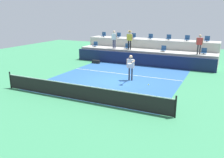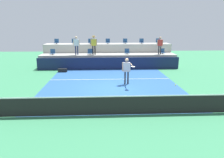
{
  "view_description": "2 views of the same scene",
  "coord_description": "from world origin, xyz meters",
  "px_view_note": "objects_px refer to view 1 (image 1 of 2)",
  "views": [
    {
      "loc": [
        6.97,
        -14.38,
        4.69
      ],
      "look_at": [
        0.96,
        -1.87,
        0.81
      ],
      "focal_mm": 38.33,
      "sensor_mm": 36.0,
      "label": 1
    },
    {
      "loc": [
        -0.61,
        -12.56,
        3.94
      ],
      "look_at": [
        -0.08,
        -1.72,
        1.1
      ],
      "focal_mm": 32.87,
      "sensor_mm": 36.0,
      "label": 2
    }
  ],
  "objects_px": {
    "stadium_chair_lower_right": "(163,49)",
    "stadium_chair_lower_far_right": "(204,52)",
    "stadium_chair_upper_far_right": "(207,39)",
    "spectator_with_hat": "(130,38)",
    "stadium_chair_upper_right": "(187,39)",
    "tennis_player": "(131,65)",
    "equipment_bag": "(96,62)",
    "stadium_chair_upper_mid_right": "(169,38)",
    "spectator_in_grey": "(200,43)",
    "stadium_chair_lower_left": "(127,47)",
    "stadium_chair_upper_far_left": "(104,35)",
    "stadium_chair_lower_far_left": "(95,45)",
    "stadium_chair_upper_left": "(118,35)",
    "spectator_leaning_on_rail": "(114,38)",
    "stadium_chair_upper_center": "(150,37)",
    "tennis_ball": "(148,85)",
    "stadium_chair_upper_mid_left": "(133,36)"
  },
  "relations": [
    {
      "from": "spectator_leaning_on_rail",
      "to": "tennis_player",
      "type": "bearing_deg",
      "value": -55.44
    },
    {
      "from": "stadium_chair_lower_far_left",
      "to": "stadium_chair_upper_right",
      "type": "bearing_deg",
      "value": 11.45
    },
    {
      "from": "stadium_chair_lower_far_right",
      "to": "stadium_chair_upper_far_right",
      "type": "bearing_deg",
      "value": 89.23
    },
    {
      "from": "stadium_chair_lower_far_right",
      "to": "equipment_bag",
      "type": "relative_size",
      "value": 0.68
    },
    {
      "from": "stadium_chair_upper_right",
      "to": "tennis_player",
      "type": "height_order",
      "value": "stadium_chair_upper_right"
    },
    {
      "from": "stadium_chair_upper_mid_left",
      "to": "spectator_leaning_on_rail",
      "type": "bearing_deg",
      "value": -118.33
    },
    {
      "from": "stadium_chair_upper_center",
      "to": "stadium_chair_upper_far_right",
      "type": "relative_size",
      "value": 1.0
    },
    {
      "from": "equipment_bag",
      "to": "stadium_chair_upper_left",
      "type": "bearing_deg",
      "value": 81.76
    },
    {
      "from": "stadium_chair_upper_mid_left",
      "to": "spectator_with_hat",
      "type": "distance_m",
      "value": 2.23
    },
    {
      "from": "spectator_leaning_on_rail",
      "to": "equipment_bag",
      "type": "relative_size",
      "value": 2.29
    },
    {
      "from": "stadium_chair_lower_right",
      "to": "spectator_leaning_on_rail",
      "type": "height_order",
      "value": "spectator_leaning_on_rail"
    },
    {
      "from": "stadium_chair_lower_left",
      "to": "tennis_ball",
      "type": "distance_m",
      "value": 10.67
    },
    {
      "from": "spectator_leaning_on_rail",
      "to": "spectator_with_hat",
      "type": "distance_m",
      "value": 1.62
    },
    {
      "from": "stadium_chair_lower_far_left",
      "to": "stadium_chair_lower_right",
      "type": "xyz_separation_m",
      "value": [
        7.14,
        0.0,
        0.0
      ]
    },
    {
      "from": "stadium_chair_lower_far_left",
      "to": "stadium_chair_upper_center",
      "type": "relative_size",
      "value": 1.0
    },
    {
      "from": "tennis_player",
      "to": "spectator_in_grey",
      "type": "bearing_deg",
      "value": 56.78
    },
    {
      "from": "stadium_chair_upper_far_left",
      "to": "tennis_ball",
      "type": "height_order",
      "value": "stadium_chair_upper_far_left"
    },
    {
      "from": "stadium_chair_lower_far_left",
      "to": "equipment_bag",
      "type": "height_order",
      "value": "stadium_chair_lower_far_left"
    },
    {
      "from": "stadium_chair_upper_center",
      "to": "spectator_leaning_on_rail",
      "type": "distance_m",
      "value": 3.7
    },
    {
      "from": "stadium_chair_upper_center",
      "to": "tennis_ball",
      "type": "height_order",
      "value": "stadium_chair_upper_center"
    },
    {
      "from": "spectator_with_hat",
      "to": "spectator_in_grey",
      "type": "distance_m",
      "value": 6.28
    },
    {
      "from": "stadium_chair_lower_left",
      "to": "stadium_chair_upper_far_right",
      "type": "xyz_separation_m",
      "value": [
        7.08,
        1.8,
        0.85
      ]
    },
    {
      "from": "stadium_chair_upper_mid_right",
      "to": "stadium_chair_lower_far_right",
      "type": "bearing_deg",
      "value": -27.44
    },
    {
      "from": "stadium_chair_lower_far_right",
      "to": "stadium_chair_upper_right",
      "type": "distance_m",
      "value": 2.64
    },
    {
      "from": "stadium_chair_lower_far_left",
      "to": "stadium_chair_lower_far_right",
      "type": "distance_m",
      "value": 10.62
    },
    {
      "from": "stadium_chair_upper_left",
      "to": "stadium_chair_lower_far_right",
      "type": "bearing_deg",
      "value": -11.57
    },
    {
      "from": "stadium_chair_lower_left",
      "to": "spectator_with_hat",
      "type": "relative_size",
      "value": 0.29
    },
    {
      "from": "stadium_chair_upper_center",
      "to": "tennis_player",
      "type": "xyz_separation_m",
      "value": [
        1.06,
        -8.06,
        -1.19
      ]
    },
    {
      "from": "stadium_chair_lower_right",
      "to": "spectator_leaning_on_rail",
      "type": "distance_m",
      "value": 4.89
    },
    {
      "from": "stadium_chair_upper_left",
      "to": "tennis_player",
      "type": "height_order",
      "value": "stadium_chair_upper_left"
    },
    {
      "from": "stadium_chair_lower_far_right",
      "to": "spectator_with_hat",
      "type": "distance_m",
      "value": 6.73
    },
    {
      "from": "stadium_chair_lower_right",
      "to": "spectator_in_grey",
      "type": "distance_m",
      "value": 3.21
    },
    {
      "from": "stadium_chair_lower_right",
      "to": "stadium_chair_lower_far_right",
      "type": "relative_size",
      "value": 1.0
    },
    {
      "from": "stadium_chair_lower_right",
      "to": "equipment_bag",
      "type": "bearing_deg",
      "value": -159.98
    },
    {
      "from": "stadium_chair_lower_right",
      "to": "stadium_chair_upper_right",
      "type": "xyz_separation_m",
      "value": [
        1.74,
        1.8,
        0.85
      ]
    },
    {
      "from": "stadium_chair_upper_far_right",
      "to": "spectator_with_hat",
      "type": "height_order",
      "value": "spectator_with_hat"
    },
    {
      "from": "stadium_chair_lower_far_right",
      "to": "equipment_bag",
      "type": "xyz_separation_m",
      "value": [
        -9.36,
        -2.14,
        -1.31
      ]
    },
    {
      "from": "stadium_chair_lower_far_left",
      "to": "stadium_chair_upper_far_right",
      "type": "height_order",
      "value": "stadium_chair_upper_far_right"
    },
    {
      "from": "stadium_chair_upper_left",
      "to": "stadium_chair_upper_mid_left",
      "type": "distance_m",
      "value": 1.69
    },
    {
      "from": "spectator_in_grey",
      "to": "equipment_bag",
      "type": "bearing_deg",
      "value": -168.9
    },
    {
      "from": "stadium_chair_lower_far_left",
      "to": "stadium_chair_lower_left",
      "type": "relative_size",
      "value": 1.0
    },
    {
      "from": "spectator_in_grey",
      "to": "stadium_chair_upper_far_right",
      "type": "bearing_deg",
      "value": 79.35
    },
    {
      "from": "stadium_chair_lower_far_right",
      "to": "tennis_ball",
      "type": "xyz_separation_m",
      "value": [
        -1.97,
        -9.36,
        -0.63
      ]
    },
    {
      "from": "spectator_leaning_on_rail",
      "to": "spectator_in_grey",
      "type": "xyz_separation_m",
      "value": [
        7.89,
        -0.0,
        -0.06
      ]
    },
    {
      "from": "stadium_chair_lower_left",
      "to": "stadium_chair_upper_far_left",
      "type": "bearing_deg",
      "value": 152.9
    },
    {
      "from": "stadium_chair_upper_center",
      "to": "spectator_with_hat",
      "type": "bearing_deg",
      "value": -122.14
    },
    {
      "from": "stadium_chair_upper_center",
      "to": "spectator_with_hat",
      "type": "xyz_separation_m",
      "value": [
        -1.37,
        -2.18,
        0.04
      ]
    },
    {
      "from": "stadium_chair_lower_right",
      "to": "stadium_chair_upper_far_left",
      "type": "bearing_deg",
      "value": 165.77
    },
    {
      "from": "stadium_chair_lower_right",
      "to": "equipment_bag",
      "type": "relative_size",
      "value": 0.68
    },
    {
      "from": "stadium_chair_upper_right",
      "to": "spectator_leaning_on_rail",
      "type": "relative_size",
      "value": 0.3
    }
  ]
}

